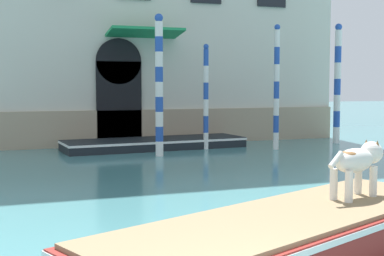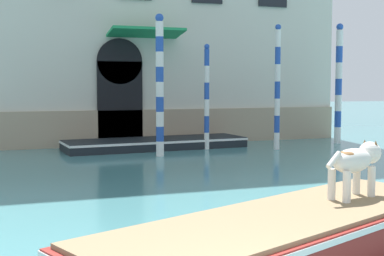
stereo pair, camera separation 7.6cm
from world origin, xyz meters
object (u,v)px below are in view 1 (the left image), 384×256
mooring_pole_2 (206,96)px  mooring_pole_1 (277,87)px  dog_on_deck (358,161)px  boat_moored_near_palazzo (155,143)px  mooring_pole_3 (337,83)px  boat_foreground (291,234)px  mooring_pole_0 (159,85)px

mooring_pole_2 → mooring_pole_1: bearing=-21.0°
dog_on_deck → mooring_pole_2: mooring_pole_2 is taller
boat_moored_near_palazzo → mooring_pole_3: size_ratio=1.43×
mooring_pole_2 → mooring_pole_3: 5.71m
dog_on_deck → boat_moored_near_palazzo: size_ratio=0.18×
mooring_pole_1 → mooring_pole_2: size_ratio=1.18×
mooring_pole_1 → mooring_pole_3: (3.32, 1.09, 0.14)m
boat_moored_near_palazzo → dog_on_deck: bearing=-95.5°
dog_on_deck → boat_foreground: bearing=179.6°
mooring_pole_3 → mooring_pole_0: bearing=-169.6°
mooring_pole_1 → mooring_pole_2: bearing=159.0°
mooring_pole_3 → mooring_pole_2: bearing=-178.1°
dog_on_deck → mooring_pole_1: 11.22m
dog_on_deck → mooring_pole_1: bearing=46.6°
boat_moored_near_palazzo → mooring_pole_2: bearing=-29.1°
mooring_pole_1 → mooring_pole_3: mooring_pole_3 is taller
mooring_pole_0 → mooring_pole_1: size_ratio=1.03×
mooring_pole_2 → mooring_pole_3: (5.68, 0.18, 0.48)m
boat_foreground → mooring_pole_3: mooring_pole_3 is taller
boat_moored_near_palazzo → mooring_pole_1: size_ratio=1.52×
dog_on_deck → mooring_pole_1: (4.22, 10.34, 1.08)m
boat_moored_near_palazzo → mooring_pole_1: (4.07, -1.68, 2.06)m
dog_on_deck → mooring_pole_3: bearing=35.4°
mooring_pole_0 → mooring_pole_3: mooring_pole_3 is taller
boat_moored_near_palazzo → mooring_pole_1: bearing=-27.2°
mooring_pole_0 → mooring_pole_2: (2.11, 1.24, -0.42)m
dog_on_deck → mooring_pole_0: bearing=70.2°
boat_foreground → mooring_pole_0: 10.81m
mooring_pole_0 → boat_moored_near_palazzo: bearing=78.6°
boat_moored_near_palazzo → mooring_pole_3: mooring_pole_3 is taller
boat_foreground → mooring_pole_3: (8.99, 11.98, 2.06)m
boat_foreground → mooring_pole_0: mooring_pole_0 is taller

